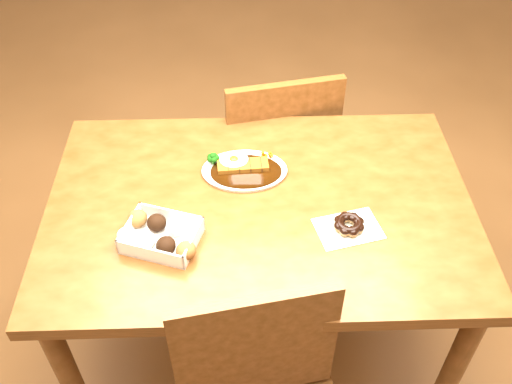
{
  "coord_description": "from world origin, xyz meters",
  "views": [
    {
      "loc": [
        -0.05,
        -1.13,
        1.89
      ],
      "look_at": [
        -0.01,
        -0.02,
        0.81
      ],
      "focal_mm": 40.0,
      "sensor_mm": 36.0,
      "label": 1
    }
  ],
  "objects_px": {
    "donut_box": "(159,235)",
    "katsu_curry_plate": "(243,168)",
    "table": "(260,226)",
    "pon_de_ring": "(349,225)",
    "chair_far": "(274,153)"
  },
  "relations": [
    {
      "from": "katsu_curry_plate",
      "to": "pon_de_ring",
      "type": "bearing_deg",
      "value": -40.66
    },
    {
      "from": "donut_box",
      "to": "pon_de_ring",
      "type": "bearing_deg",
      "value": 3.24
    },
    {
      "from": "donut_box",
      "to": "pon_de_ring",
      "type": "xyz_separation_m",
      "value": [
        0.5,
        0.03,
        -0.01
      ]
    },
    {
      "from": "chair_far",
      "to": "donut_box",
      "type": "relative_size",
      "value": 3.85
    },
    {
      "from": "pon_de_ring",
      "to": "katsu_curry_plate",
      "type": "bearing_deg",
      "value": 139.34
    },
    {
      "from": "donut_box",
      "to": "katsu_curry_plate",
      "type": "bearing_deg",
      "value": 50.41
    },
    {
      "from": "table",
      "to": "chair_far",
      "type": "distance_m",
      "value": 0.57
    },
    {
      "from": "table",
      "to": "katsu_curry_plate",
      "type": "bearing_deg",
      "value": 109.04
    },
    {
      "from": "chair_far",
      "to": "donut_box",
      "type": "bearing_deg",
      "value": 51.98
    },
    {
      "from": "table",
      "to": "chair_far",
      "type": "bearing_deg",
      "value": 81.95
    },
    {
      "from": "table",
      "to": "katsu_curry_plate",
      "type": "distance_m",
      "value": 0.18
    },
    {
      "from": "table",
      "to": "pon_de_ring",
      "type": "distance_m",
      "value": 0.28
    },
    {
      "from": "katsu_curry_plate",
      "to": "pon_de_ring",
      "type": "relative_size",
      "value": 1.28
    },
    {
      "from": "katsu_curry_plate",
      "to": "pon_de_ring",
      "type": "xyz_separation_m",
      "value": [
        0.28,
        -0.24,
        0.0
      ]
    },
    {
      "from": "table",
      "to": "donut_box",
      "type": "height_order",
      "value": "donut_box"
    }
  ]
}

